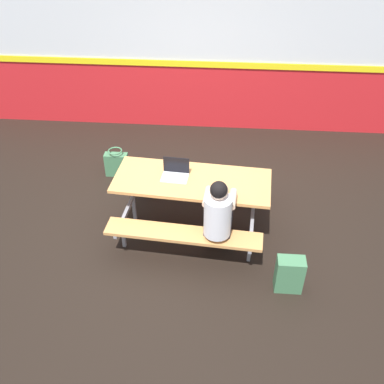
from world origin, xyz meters
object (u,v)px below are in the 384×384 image
object	(u,v)px
laptop_silver	(175,173)
tote_bag_bright	(117,164)
picnic_table_main	(192,190)
backpack_dark	(289,274)
student_nearer	(218,214)

from	to	relation	value
laptop_silver	tote_bag_bright	xyz separation A→B (m)	(-1.01, 1.01, -0.59)
picnic_table_main	backpack_dark	bearing A→B (deg)	-39.80
backpack_dark	picnic_table_main	bearing A→B (deg)	140.20
backpack_dark	tote_bag_bright	xyz separation A→B (m)	(-2.35, 2.01, -0.02)
backpack_dark	laptop_silver	bearing A→B (deg)	143.29
laptop_silver	tote_bag_bright	distance (m)	1.55
student_nearer	backpack_dark	distance (m)	1.01
tote_bag_bright	student_nearer	bearing A→B (deg)	-46.85
picnic_table_main	tote_bag_bright	bearing A→B (deg)	138.68
laptop_silver	backpack_dark	xyz separation A→B (m)	(1.35, -1.00, -0.57)
student_nearer	backpack_dark	world-z (taller)	student_nearer
student_nearer	tote_bag_bright	world-z (taller)	student_nearer
student_nearer	tote_bag_bright	xyz separation A→B (m)	(-1.55, 1.65, -0.51)
picnic_table_main	student_nearer	distance (m)	0.69
picnic_table_main	laptop_silver	bearing A→B (deg)	165.31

